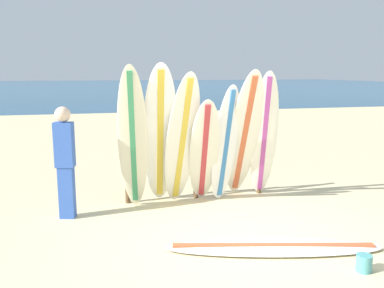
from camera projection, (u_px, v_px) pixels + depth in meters
name	position (u px, v px, depth m)	size (l,w,h in m)	color
ground_plane	(242.00, 245.00, 5.41)	(120.00, 120.00, 0.00)	beige
ocean_water	(103.00, 86.00, 60.83)	(120.00, 80.00, 0.01)	navy
surfboard_rack	(196.00, 157.00, 7.30)	(2.56, 0.09, 1.20)	brown
surfboard_leaning_far_left	(133.00, 139.00, 6.53)	(0.59, 0.78, 2.39)	beige
surfboard_leaning_left	(160.00, 137.00, 6.72)	(0.68, 1.10, 2.42)	white
surfboard_leaning_center_left	(182.00, 141.00, 6.72)	(0.67, 0.93, 2.28)	white
surfboard_leaning_center	(204.00, 152.00, 6.86)	(0.62, 0.96, 1.86)	silver
surfboard_leaning_center_right	(225.00, 145.00, 6.97)	(0.56, 0.62, 2.07)	white
surfboard_leaning_right	(244.00, 136.00, 7.09)	(0.61, 1.17, 2.32)	white
surfboard_leaning_far_right	(264.00, 136.00, 7.23)	(0.60, 0.76, 2.29)	white
surfboard_lying_on_sand	(273.00, 247.00, 5.25)	(2.88, 1.22, 0.08)	white
beachgoer_standing	(65.00, 158.00, 6.25)	(0.32, 0.25, 1.75)	#3359B2
sand_bucket	(364.00, 263.00, 4.68)	(0.18, 0.18, 0.20)	teal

